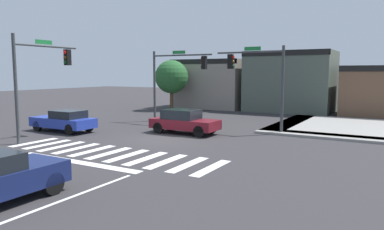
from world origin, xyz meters
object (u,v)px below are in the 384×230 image
object	(u,v)px
traffic_signal_southwest	(40,70)
roadside_tree	(171,77)
traffic_signal_northwest	(176,72)
car_maroon	(184,121)
car_blue	(64,121)
traffic_signal_northeast	(258,73)

from	to	relation	value
traffic_signal_southwest	roadside_tree	world-z (taller)	traffic_signal_southwest
traffic_signal_northwest	car_maroon	bearing A→B (deg)	-51.83
traffic_signal_northwest	traffic_signal_southwest	xyz separation A→B (m)	(-2.84, -9.77, 0.13)
traffic_signal_northwest	car_maroon	size ratio (longest dim) A/B	1.27
traffic_signal_northwest	traffic_signal_southwest	distance (m)	10.17
car_blue	roadside_tree	world-z (taller)	roadside_tree
traffic_signal_northeast	traffic_signal_southwest	bearing A→B (deg)	41.79
traffic_signal_northeast	car_blue	xyz separation A→B (m)	(-10.94, -6.09, -3.09)
traffic_signal_northeast	car_blue	size ratio (longest dim) A/B	1.23
traffic_signal_northwest	car_maroon	distance (m)	5.81
traffic_signal_northwest	traffic_signal_northeast	xyz separation A→B (m)	(6.88, -1.08, -0.02)
traffic_signal_northeast	car_maroon	bearing A→B (deg)	36.28
car_blue	roadside_tree	distance (m)	15.41
traffic_signal_northeast	traffic_signal_southwest	size ratio (longest dim) A/B	0.93
car_blue	roadside_tree	xyz separation A→B (m)	(-1.51, 15.11, 2.66)
car_maroon	roadside_tree	world-z (taller)	roadside_tree
traffic_signal_northeast	car_blue	bearing A→B (deg)	29.09
traffic_signal_northwest	traffic_signal_southwest	bearing A→B (deg)	-106.23
car_blue	roadside_tree	bearing A→B (deg)	-84.31
car_maroon	roadside_tree	xyz separation A→B (m)	(-8.62, 11.83, 2.61)
traffic_signal_northwest	car_blue	bearing A→B (deg)	-119.54
traffic_signal_northeast	car_maroon	size ratio (longest dim) A/B	1.27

